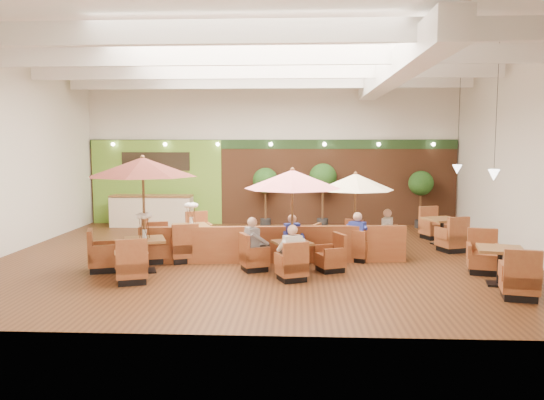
# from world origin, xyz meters

# --- Properties ---
(room) EXTENTS (14.04, 14.00, 5.52)m
(room) POSITION_xyz_m (0.25, 1.22, 3.63)
(room) COLOR #381E0F
(room) RESTS_ON ground
(service_counter) EXTENTS (3.00, 0.75, 1.18)m
(service_counter) POSITION_xyz_m (-4.40, 5.10, 0.58)
(service_counter) COLOR beige
(service_counter) RESTS_ON ground
(booth_divider) EXTENTS (6.85, 0.78, 0.95)m
(booth_divider) POSITION_xyz_m (0.40, -0.74, 0.48)
(booth_divider) COLOR brown
(booth_divider) RESTS_ON ground
(table_0) EXTENTS (2.75, 2.90, 2.80)m
(table_0) POSITION_xyz_m (-2.70, -1.87, 1.99)
(table_0) COLOR brown
(table_0) RESTS_ON ground
(table_1) EXTENTS (2.61, 2.61, 2.50)m
(table_1) POSITION_xyz_m (0.89, -1.61, 1.71)
(table_1) COLOR brown
(table_1) RESTS_ON ground
(table_2) EXTENTS (2.40, 2.40, 2.31)m
(table_2) POSITION_xyz_m (2.59, 0.40, 1.59)
(table_2) COLOR brown
(table_2) RESTS_ON ground
(table_3) EXTENTS (2.08, 2.95, 1.60)m
(table_3) POSITION_xyz_m (-2.21, 0.27, 0.46)
(table_3) COLOR brown
(table_3) RESTS_ON ground
(table_4) EXTENTS (1.12, 2.90, 1.04)m
(table_4) POSITION_xyz_m (5.40, -2.68, 0.40)
(table_4) COLOR brown
(table_4) RESTS_ON ground
(table_5) EXTENTS (1.20, 2.94, 1.03)m
(table_5) POSITION_xyz_m (5.40, 1.96, 0.39)
(table_5) COLOR brown
(table_5) RESTS_ON ground
(topiary_0) EXTENTS (0.94, 0.94, 2.19)m
(topiary_0) POSITION_xyz_m (-0.18, 5.30, 1.63)
(topiary_0) COLOR black
(topiary_0) RESTS_ON ground
(topiary_1) EXTENTS (1.01, 1.01, 2.35)m
(topiary_1) POSITION_xyz_m (1.93, 5.30, 1.75)
(topiary_1) COLOR black
(topiary_1) RESTS_ON ground
(topiary_2) EXTENTS (0.90, 0.90, 2.09)m
(topiary_2) POSITION_xyz_m (5.50, 5.30, 1.56)
(topiary_2) COLOR black
(topiary_2) RESTS_ON ground
(diner_0) EXTENTS (0.45, 0.42, 0.81)m
(diner_0) POSITION_xyz_m (0.89, -2.53, 0.76)
(diner_0) COLOR silver
(diner_0) RESTS_ON ground
(diner_1) EXTENTS (0.43, 0.39, 0.79)m
(diner_1) POSITION_xyz_m (0.89, -0.70, 0.75)
(diner_1) COLOR navy
(diner_1) RESTS_ON ground
(diner_2) EXTENTS (0.45, 0.47, 0.85)m
(diner_2) POSITION_xyz_m (-0.02, -1.61, 0.78)
(diner_2) COLOR slate
(diner_2) RESTS_ON ground
(diner_3) EXTENTS (0.47, 0.45, 0.84)m
(diner_3) POSITION_xyz_m (2.59, -0.44, 0.77)
(diner_3) COLOR navy
(diner_3) RESTS_ON ground
(diner_4) EXTENTS (0.42, 0.45, 0.82)m
(diner_4) POSITION_xyz_m (3.43, 0.40, 0.77)
(diner_4) COLOR silver
(diner_4) RESTS_ON ground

